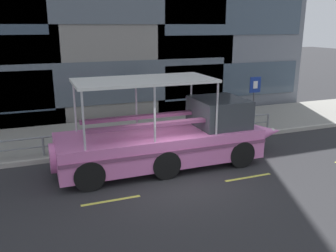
# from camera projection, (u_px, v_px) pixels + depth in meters

# --- Properties ---
(ground_plane) EXTENTS (120.00, 120.00, 0.00)m
(ground_plane) POSITION_uv_depth(u_px,v_px,m) (175.00, 178.00, 12.31)
(ground_plane) COLOR #2B2B2D
(sidewalk) EXTENTS (32.00, 4.80, 0.18)m
(sidewalk) POSITION_uv_depth(u_px,v_px,m) (132.00, 132.00, 17.32)
(sidewalk) COLOR gray
(sidewalk) RESTS_ON ground_plane
(curb_edge) EXTENTS (32.00, 0.18, 0.18)m
(curb_edge) POSITION_uv_depth(u_px,v_px,m) (147.00, 148.00, 15.08)
(curb_edge) COLOR #B2ADA3
(curb_edge) RESTS_ON ground_plane
(lane_centreline) EXTENTS (25.80, 0.12, 0.01)m
(lane_centreline) POSITION_uv_depth(u_px,v_px,m) (185.00, 188.00, 11.55)
(lane_centreline) COLOR #DBD64C
(lane_centreline) RESTS_ON ground_plane
(curb_guardrail) EXTENTS (12.21, 0.09, 0.78)m
(curb_guardrail) POSITION_uv_depth(u_px,v_px,m) (149.00, 131.00, 15.29)
(curb_guardrail) COLOR gray
(curb_guardrail) RESTS_ON sidewalk
(parking_sign) EXTENTS (0.60, 0.12, 2.49)m
(parking_sign) POSITION_uv_depth(u_px,v_px,m) (254.00, 93.00, 17.47)
(parking_sign) COLOR #4C4F54
(parking_sign) RESTS_ON sidewalk
(duck_tour_boat) EXTENTS (9.25, 2.57, 3.29)m
(duck_tour_boat) POSITION_uv_depth(u_px,v_px,m) (173.00, 138.00, 13.29)
(duck_tour_boat) COLOR pink
(duck_tour_boat) RESTS_ON ground_plane
(pedestrian_near_bow) EXTENTS (0.26, 0.43, 1.56)m
(pedestrian_near_bow) POSITION_uv_depth(u_px,v_px,m) (198.00, 111.00, 17.15)
(pedestrian_near_bow) COLOR #1E2338
(pedestrian_near_bow) RESTS_ON sidewalk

